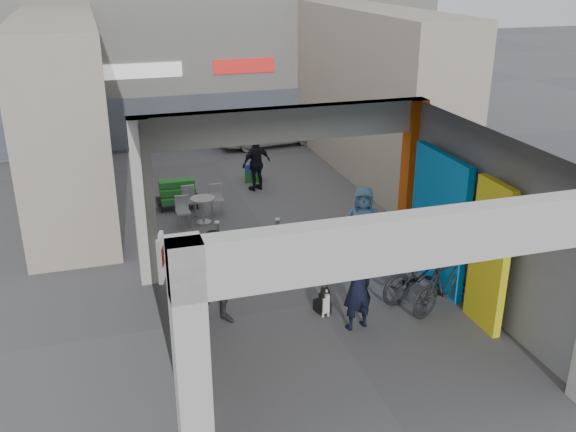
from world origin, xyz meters
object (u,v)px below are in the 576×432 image
object	(u,v)px
white_van	(268,128)
man_with_dog	(357,287)
bicycle_front	(422,272)
bicycle_rear	(445,284)
produce_stand	(178,198)
cafe_set	(198,209)
man_crates	(256,163)
man_back_turned	(218,279)
border_collie	(324,302)
man_elderly	(362,225)

from	to	relation	value
white_van	man_with_dog	bearing A→B (deg)	165.68
bicycle_front	white_van	distance (m)	11.80
bicycle_rear	produce_stand	bearing A→B (deg)	8.44
cafe_set	man_crates	distance (m)	2.76
man_back_turned	bicycle_front	bearing A→B (deg)	4.34
bicycle_front	white_van	world-z (taller)	white_van
man_with_dog	produce_stand	bearing A→B (deg)	-83.17
border_collie	man_with_dog	bearing A→B (deg)	-71.96
man_crates	bicycle_rear	distance (m)	7.96
man_elderly	white_van	world-z (taller)	man_elderly
man_elderly	white_van	size ratio (longest dim) A/B	0.48
border_collie	man_with_dog	distance (m)	0.95
cafe_set	bicycle_rear	bearing A→B (deg)	-57.91
border_collie	man_with_dog	xyz separation A→B (m)	(0.40, -0.64, 0.58)
border_collie	man_crates	size ratio (longest dim) A/B	0.38
man_crates	man_elderly	bearing A→B (deg)	79.21
border_collie	man_with_dog	world-z (taller)	man_with_dog
white_van	man_crates	bearing A→B (deg)	154.56
man_with_dog	bicycle_front	world-z (taller)	man_with_dog
man_elderly	white_van	bearing A→B (deg)	106.52
bicycle_rear	white_van	world-z (taller)	white_van
produce_stand	border_collie	distance (m)	6.69
man_back_turned	bicycle_rear	world-z (taller)	man_back_turned
man_back_turned	bicycle_rear	distance (m)	4.33
produce_stand	bicycle_front	world-z (taller)	bicycle_front
man_elderly	man_crates	distance (m)	5.46
produce_stand	man_with_dog	size ratio (longest dim) A/B	0.69
man_crates	white_van	distance (m)	4.91
border_collie	bicycle_front	distance (m)	2.12
man_with_dog	bicycle_rear	size ratio (longest dim) A/B	0.91
man_back_turned	bicycle_front	xyz separation A→B (m)	(4.07, -0.18, -0.40)
produce_stand	man_elderly	xyz separation A→B (m)	(3.43, -4.55, 0.59)
white_van	bicycle_front	bearing A→B (deg)	173.40
bicycle_front	bicycle_rear	world-z (taller)	bicycle_rear
man_crates	bicycle_front	world-z (taller)	man_crates
cafe_set	man_with_dog	xyz separation A→B (m)	(1.89, -6.11, 0.55)
man_crates	bicycle_rear	world-z (taller)	man_crates
border_collie	man_back_turned	distance (m)	2.09
bicycle_rear	white_van	bearing A→B (deg)	-21.83
man_elderly	man_back_turned	bearing A→B (deg)	-135.38
bicycle_front	bicycle_rear	bearing A→B (deg)	-179.79
border_collie	produce_stand	bearing A→B (deg)	91.84
produce_stand	man_with_dog	bearing A→B (deg)	-53.89
cafe_set	man_crates	xyz separation A→B (m)	(2.05, 1.77, 0.53)
man_crates	bicycle_front	size ratio (longest dim) A/B	0.81
border_collie	man_crates	world-z (taller)	man_crates
man_with_dog	white_van	size ratio (longest dim) A/B	0.45
cafe_set	man_crates	bearing A→B (deg)	40.81
man_crates	bicycle_rear	size ratio (longest dim) A/B	0.89
produce_stand	man_elderly	world-z (taller)	man_elderly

